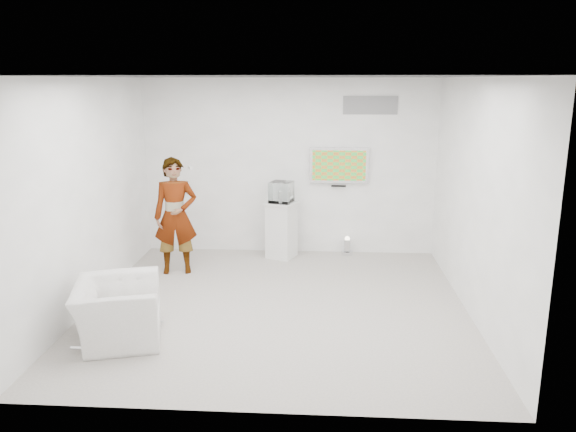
% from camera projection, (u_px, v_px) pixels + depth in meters
% --- Properties ---
extents(room, '(5.01, 5.01, 3.00)m').
position_uv_depth(room, '(277.00, 197.00, 7.20)').
color(room, '#BAB3AB').
rests_on(room, ground).
extents(tv, '(1.00, 0.08, 0.60)m').
position_uv_depth(tv, '(339.00, 165.00, 9.51)').
color(tv, silver).
rests_on(tv, room).
extents(logo_decal, '(0.90, 0.02, 0.30)m').
position_uv_depth(logo_decal, '(370.00, 105.00, 9.28)').
color(logo_decal, gray).
rests_on(logo_decal, room).
extents(person, '(0.74, 0.56, 1.82)m').
position_uv_depth(person, '(176.00, 216.00, 8.68)').
color(person, white).
rests_on(person, room).
extents(armchair, '(1.18, 1.28, 0.69)m').
position_uv_depth(armchair, '(118.00, 311.00, 6.52)').
color(armchair, white).
rests_on(armchair, room).
extents(pedestal, '(0.61, 0.61, 0.96)m').
position_uv_depth(pedestal, '(282.00, 230.00, 9.53)').
color(pedestal, silver).
rests_on(pedestal, room).
extents(floor_uplight, '(0.22, 0.22, 0.31)m').
position_uv_depth(floor_uplight, '(347.00, 246.00, 9.72)').
color(floor_uplight, white).
rests_on(floor_uplight, room).
extents(vitrine, '(0.43, 0.43, 0.35)m').
position_uv_depth(vitrine, '(281.00, 192.00, 9.38)').
color(vitrine, silver).
rests_on(vitrine, pedestal).
extents(console, '(0.05, 0.14, 0.20)m').
position_uv_depth(console, '(281.00, 197.00, 9.39)').
color(console, silver).
rests_on(console, pedestal).
extents(wii_remote, '(0.09, 0.15, 0.04)m').
position_uv_depth(wii_remote, '(190.00, 168.00, 8.69)').
color(wii_remote, silver).
rests_on(wii_remote, person).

